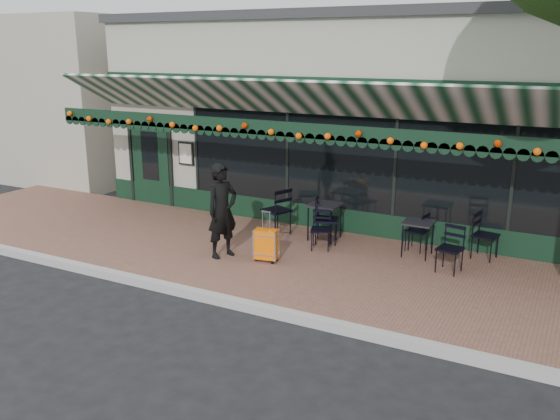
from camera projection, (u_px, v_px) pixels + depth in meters
The scene contains 15 objects.
ground at pixel (229, 304), 9.41m from camera, with size 80.00×80.00×0.00m, color black.
sidewalk at pixel (287, 261), 11.09m from camera, with size 18.00×4.00×0.15m, color brown.
curb at pixel (226, 301), 9.32m from camera, with size 18.00×0.16×0.15m, color #9E9E99.
restaurant_building at pixel (389, 113), 15.48m from camera, with size 12.00×9.60×4.50m.
neighbor_building_left at pixel (44, 91), 21.44m from camera, with size 12.00×8.00×4.80m, color #9D978A.
woman at pixel (222, 211), 10.88m from camera, with size 0.64×0.42×1.76m, color black.
suitcase at pixel (266, 245), 10.77m from camera, with size 0.45×0.30×0.94m.
cafe_table_a at pixel (418, 225), 10.99m from camera, with size 0.54×0.54×0.67m.
cafe_table_b at pixel (325, 207), 11.93m from camera, with size 0.60×0.60×0.74m.
chair_a_left at pixel (417, 231), 11.34m from camera, with size 0.38×0.38×0.76m, color black, non-canonical shape.
chair_a_right at pixel (486, 236), 10.89m from camera, with size 0.43×0.43×0.86m, color black, non-canonical shape.
chair_a_front at pixel (450, 249), 10.23m from camera, with size 0.41×0.41×0.82m, color black, non-canonical shape.
chair_b_left at pixel (276, 211), 12.30m from camera, with size 0.50×0.50×1.01m, color black, non-canonical shape.
chair_b_right at pixel (327, 220), 11.77m from camera, with size 0.47×0.47×0.94m, color black, non-canonical shape.
chair_b_front at pixel (321, 230), 11.40m from camera, with size 0.38×0.38×0.77m, color black, non-canonical shape.
Camera 1 is at (4.76, -7.29, 3.94)m, focal length 38.00 mm.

